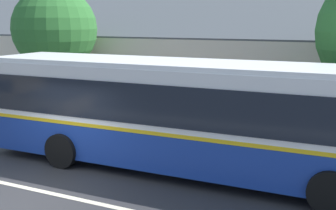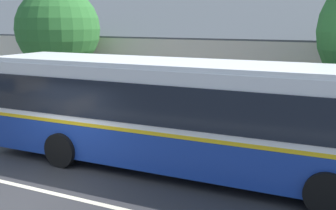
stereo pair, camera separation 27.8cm
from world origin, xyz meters
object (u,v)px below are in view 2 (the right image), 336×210
transit_bus (188,113)px  bench_by_building (98,114)px  bike_rack (32,102)px  street_tree_secondary (58,29)px

transit_bus → bench_by_building: 5.91m
transit_bus → bench_by_building: transit_bus is taller
transit_bus → bike_rack: bearing=160.9°
bike_rack → bench_by_building: bearing=-2.3°
bench_by_building → bike_rack: 3.55m
transit_bus → bike_rack: (-8.62, 2.98, -0.97)m
transit_bus → bench_by_building: (-5.07, 2.84, -1.08)m
street_tree_secondary → bench_by_building: bearing=-22.7°
transit_bus → bench_by_building: size_ratio=7.29×
street_tree_secondary → bike_rack: size_ratio=4.80×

